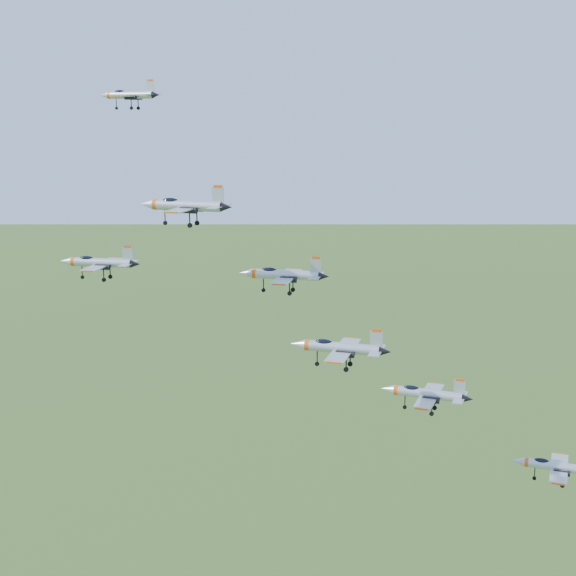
% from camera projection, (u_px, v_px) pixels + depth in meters
% --- Properties ---
extents(jet_lead, '(10.49, 8.62, 2.81)m').
position_uv_depth(jet_lead, '(129.00, 95.00, 120.68)').
color(jet_lead, '#ADB3BA').
extents(jet_left_high, '(13.27, 10.97, 3.55)m').
position_uv_depth(jet_left_high, '(184.00, 205.00, 106.14)').
color(jet_left_high, '#ADB3BA').
extents(jet_right_high, '(10.73, 8.98, 2.87)m').
position_uv_depth(jet_right_high, '(99.00, 262.00, 100.06)').
color(jet_right_high, '#ADB3BA').
extents(jet_left_low, '(12.75, 10.67, 3.41)m').
position_uv_depth(jet_left_low, '(283.00, 274.00, 110.72)').
color(jet_left_low, '#ADB3BA').
extents(jet_right_low, '(12.57, 10.40, 3.36)m').
position_uv_depth(jet_right_low, '(339.00, 347.00, 97.11)').
color(jet_right_low, '#ADB3BA').
extents(jet_trail, '(12.17, 9.98, 3.27)m').
position_uv_depth(jet_trail, '(425.00, 393.00, 105.13)').
color(jet_trail, '#ADB3BA').
extents(jet_extra, '(11.66, 9.58, 3.12)m').
position_uv_depth(jet_extra, '(555.00, 466.00, 106.90)').
color(jet_extra, '#ADB3BA').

